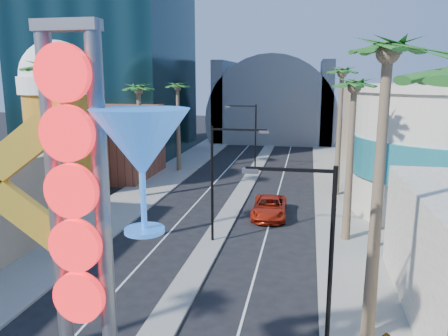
% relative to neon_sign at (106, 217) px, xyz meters
% --- Properties ---
extents(sidewalk_west, '(5.00, 100.00, 0.15)m').
position_rel_neon_sign_xyz_m(sidewalk_west, '(-10.32, 32.04, -7.23)').
color(sidewalk_west, gray).
rests_on(sidewalk_west, ground).
extents(sidewalk_east, '(5.00, 100.00, 0.15)m').
position_rel_neon_sign_xyz_m(sidewalk_east, '(8.68, 32.04, -7.23)').
color(sidewalk_east, gray).
rests_on(sidewalk_east, ground).
extents(median, '(1.60, 84.00, 0.15)m').
position_rel_neon_sign_xyz_m(median, '(-0.82, 35.04, -7.23)').
color(median, gray).
rests_on(median, ground).
extents(brick_filler_west, '(10.00, 10.00, 8.00)m').
position_rel_neon_sign_xyz_m(brick_filler_west, '(-16.82, 35.04, -3.31)').
color(brick_filler_west, brown).
rests_on(brick_filler_west, ground).
extents(filler_east, '(10.00, 20.00, 10.00)m').
position_rel_neon_sign_xyz_m(filler_east, '(15.18, 45.04, -2.31)').
color(filler_east, tan).
rests_on(filler_east, ground).
extents(beer_mug, '(7.00, 7.00, 14.50)m').
position_rel_neon_sign_xyz_m(beer_mug, '(-17.82, 27.04, 0.54)').
color(beer_mug, '#BB7019').
rests_on(beer_mug, ground).
extents(canopy, '(22.00, 16.00, 22.00)m').
position_rel_neon_sign_xyz_m(canopy, '(-0.82, 69.04, -3.00)').
color(canopy, slate).
rests_on(canopy, ground).
extents(neon_sign, '(6.53, 2.60, 12.55)m').
position_rel_neon_sign_xyz_m(neon_sign, '(0.00, 0.00, 0.00)').
color(neon_sign, gray).
rests_on(neon_sign, ground).
extents(streetlight_0, '(3.79, 0.25, 8.00)m').
position_rel_neon_sign_xyz_m(streetlight_0, '(-0.27, 17.04, -2.43)').
color(streetlight_0, black).
rests_on(streetlight_0, ground).
extents(streetlight_1, '(3.79, 0.25, 8.00)m').
position_rel_neon_sign_xyz_m(streetlight_1, '(-1.36, 41.04, -2.43)').
color(streetlight_1, black).
rests_on(streetlight_1, ground).
extents(streetlight_2, '(3.45, 0.25, 8.00)m').
position_rel_neon_sign_xyz_m(streetlight_2, '(5.91, 5.04, -2.47)').
color(streetlight_2, black).
rests_on(streetlight_2, ground).
extents(palm_1, '(2.40, 2.40, 12.70)m').
position_rel_neon_sign_xyz_m(palm_1, '(-9.82, 13.04, 3.52)').
color(palm_1, brown).
rests_on(palm_1, ground).
extents(palm_2, '(2.40, 2.40, 11.20)m').
position_rel_neon_sign_xyz_m(palm_2, '(-9.82, 27.04, 2.17)').
color(palm_2, brown).
rests_on(palm_2, ground).
extents(palm_3, '(2.40, 2.40, 11.20)m').
position_rel_neon_sign_xyz_m(palm_3, '(-9.82, 39.04, 2.17)').
color(palm_3, brown).
rests_on(palm_3, ground).
extents(palm_5, '(2.40, 2.40, 13.20)m').
position_rel_neon_sign_xyz_m(palm_5, '(8.18, 7.04, 3.96)').
color(palm_5, brown).
rests_on(palm_5, ground).
extents(palm_6, '(2.40, 2.40, 11.70)m').
position_rel_neon_sign_xyz_m(palm_6, '(8.18, 19.04, 2.62)').
color(palm_6, brown).
rests_on(palm_6, ground).
extents(palm_7, '(2.40, 2.40, 12.70)m').
position_rel_neon_sign_xyz_m(palm_7, '(8.18, 31.04, 3.52)').
color(palm_7, brown).
rests_on(palm_7, ground).
extents(red_pickup, '(2.87, 5.90, 1.62)m').
position_rel_neon_sign_xyz_m(red_pickup, '(2.51, 23.37, -6.50)').
color(red_pickup, '#B0210D').
rests_on(red_pickup, ground).
extents(pedestrian_b, '(0.88, 0.77, 1.52)m').
position_rel_neon_sign_xyz_m(pedestrian_b, '(9.82, 17.95, -6.39)').
color(pedestrian_b, gray).
rests_on(pedestrian_b, sidewalk_east).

